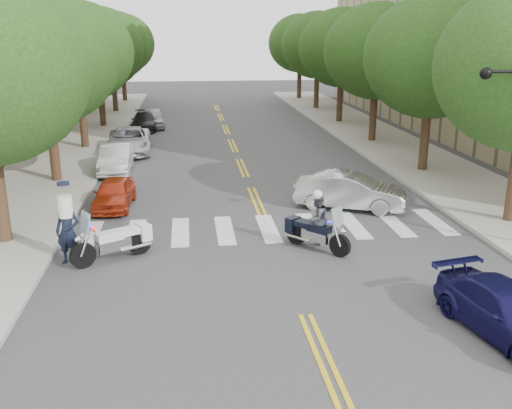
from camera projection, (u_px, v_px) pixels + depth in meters
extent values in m
plane|color=#38383A|center=(305.00, 315.00, 14.08)|extent=(140.00, 140.00, 0.00)
cube|color=#9E9991|center=(74.00, 148.00, 33.86)|extent=(5.00, 60.00, 0.15)
cube|color=#9E9991|center=(382.00, 141.00, 36.04)|extent=(5.00, 60.00, 0.15)
cylinder|color=#382316|center=(54.00, 147.00, 25.88)|extent=(0.44, 0.44, 3.32)
ellipsoid|color=#1B3D11|center=(44.00, 59.00, 24.74)|extent=(6.40, 6.40, 5.76)
cylinder|color=#382316|center=(83.00, 121.00, 33.47)|extent=(0.44, 0.44, 3.32)
ellipsoid|color=#1B3D11|center=(77.00, 52.00, 32.34)|extent=(6.40, 6.40, 5.76)
cylinder|color=#382316|center=(102.00, 104.00, 41.07)|extent=(0.44, 0.44, 3.32)
ellipsoid|color=#1B3D11|center=(97.00, 48.00, 39.93)|extent=(6.40, 6.40, 5.76)
cylinder|color=#382316|center=(115.00, 93.00, 48.67)|extent=(0.44, 0.44, 3.32)
ellipsoid|color=#1B3D11|center=(111.00, 46.00, 47.53)|extent=(6.40, 6.40, 5.76)
cylinder|color=#382316|center=(124.00, 85.00, 56.27)|extent=(0.44, 0.44, 3.32)
ellipsoid|color=#1B3D11|center=(121.00, 44.00, 55.13)|extent=(6.40, 6.40, 5.76)
cylinder|color=#382316|center=(425.00, 139.00, 27.90)|extent=(0.44, 0.44, 3.32)
ellipsoid|color=#1B3D11|center=(432.00, 57.00, 26.76)|extent=(6.40, 6.40, 5.76)
cylinder|color=#382316|center=(373.00, 116.00, 35.50)|extent=(0.44, 0.44, 3.32)
ellipsoid|color=#1B3D11|center=(377.00, 51.00, 34.36)|extent=(6.40, 6.40, 5.76)
cylinder|color=#382316|center=(340.00, 101.00, 43.10)|extent=(0.44, 0.44, 3.32)
ellipsoid|color=#1B3D11|center=(342.00, 48.00, 41.96)|extent=(6.40, 6.40, 5.76)
cylinder|color=#382316|center=(316.00, 91.00, 50.69)|extent=(0.44, 0.44, 3.32)
ellipsoid|color=#1B3D11|center=(318.00, 45.00, 49.56)|extent=(6.40, 6.40, 5.76)
cylinder|color=#382316|center=(299.00, 83.00, 58.29)|extent=(0.44, 0.44, 3.32)
ellipsoid|color=#1B3D11|center=(300.00, 43.00, 57.15)|extent=(6.40, 6.40, 5.76)
sphere|color=black|center=(486.00, 73.00, 16.46)|extent=(0.36, 0.36, 0.36)
cylinder|color=black|center=(340.00, 246.00, 17.62)|extent=(0.59, 0.65, 0.73)
cylinder|color=black|center=(296.00, 233.00, 18.72)|extent=(0.62, 0.67, 0.73)
cube|color=silver|center=(316.00, 235.00, 18.17)|extent=(0.89, 0.95, 0.34)
cube|color=black|center=(319.00, 228.00, 18.02)|extent=(0.78, 0.82, 0.23)
cube|color=black|center=(305.00, 224.00, 18.39)|extent=(0.71, 0.72, 0.17)
cube|color=black|center=(293.00, 224.00, 18.74)|extent=(0.56, 0.55, 0.48)
cube|color=#8C99A5|center=(337.00, 217.00, 17.44)|extent=(0.51, 0.47, 0.58)
cube|color=red|center=(335.00, 220.00, 17.71)|extent=(0.15, 0.15, 0.09)
cube|color=#0C26E5|center=(330.00, 222.00, 17.53)|extent=(0.15, 0.15, 0.09)
imported|color=#474C56|center=(317.00, 219.00, 18.01)|extent=(1.03, 1.02, 1.68)
sphere|color=silver|center=(318.00, 195.00, 17.78)|extent=(0.32, 0.32, 0.32)
cylinder|color=black|center=(83.00, 255.00, 16.78)|extent=(0.75, 0.54, 0.78)
cylinder|color=black|center=(139.00, 242.00, 17.87)|extent=(0.77, 0.58, 0.78)
cube|color=silver|center=(113.00, 244.00, 17.32)|extent=(1.07, 0.85, 0.37)
cube|color=white|center=(109.00, 236.00, 17.17)|extent=(0.90, 0.77, 0.25)
cube|color=white|center=(128.00, 231.00, 17.54)|extent=(0.78, 0.72, 0.18)
cube|color=white|center=(144.00, 232.00, 17.88)|extent=(0.56, 0.61, 0.52)
cube|color=#8C99A5|center=(85.00, 223.00, 16.58)|extent=(0.45, 0.58, 0.63)
cube|color=red|center=(94.00, 229.00, 16.65)|extent=(0.16, 0.16, 0.09)
cube|color=#0C26E5|center=(90.00, 227.00, 16.86)|extent=(0.16, 0.16, 0.09)
imported|color=black|center=(68.00, 231.00, 16.93)|extent=(0.84, 0.66, 2.04)
imported|color=#B2B2B4|center=(350.00, 191.00, 22.35)|extent=(4.55, 3.09, 1.42)
imported|color=#100E3E|center=(508.00, 312.00, 12.97)|extent=(2.42, 4.30, 1.18)
imported|color=#AF2D12|center=(114.00, 193.00, 22.53)|extent=(1.58, 3.53, 1.18)
imported|color=silver|center=(116.00, 158.00, 28.22)|extent=(1.52, 4.16, 1.36)
imported|color=#B0B2B8|center=(129.00, 141.00, 32.58)|extent=(2.68, 5.32, 1.44)
imported|color=black|center=(144.00, 121.00, 40.30)|extent=(1.78, 4.25, 1.23)
imported|color=#AEAFB3|center=(153.00, 118.00, 41.29)|extent=(1.89, 4.14, 1.38)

